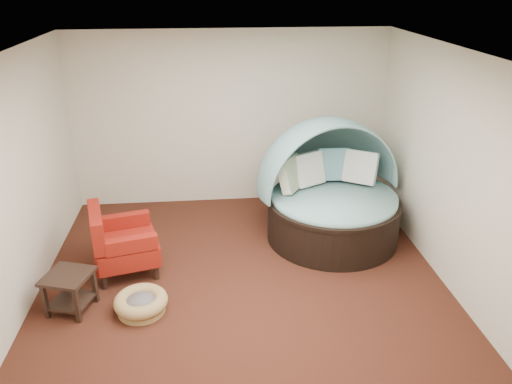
{
  "coord_description": "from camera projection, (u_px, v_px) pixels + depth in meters",
  "views": [
    {
      "loc": [
        -0.37,
        -5.28,
        3.57
      ],
      "look_at": [
        0.22,
        0.6,
        0.95
      ],
      "focal_mm": 35.0,
      "sensor_mm": 36.0,
      "label": 1
    }
  ],
  "objects": [
    {
      "name": "floor",
      "position": [
        243.0,
        281.0,
        6.28
      ],
      "size": [
        5.0,
        5.0,
        0.0
      ],
      "primitive_type": "plane",
      "color": "#401C12",
      "rests_on": "ground"
    },
    {
      "name": "ceiling",
      "position": [
        240.0,
        53.0,
        5.15
      ],
      "size": [
        5.0,
        5.0,
        0.0
      ],
      "primitive_type": "plane",
      "rotation": [
        3.14,
        0.0,
        0.0
      ],
      "color": "white",
      "rests_on": "wall_back"
    },
    {
      "name": "side_table",
      "position": [
        69.0,
        287.0,
        5.64
      ],
      "size": [
        0.61,
        0.61,
        0.47
      ],
      "rotation": [
        0.0,
        0.0,
        -0.31
      ],
      "color": "black",
      "rests_on": "floor"
    },
    {
      "name": "wall_left",
      "position": [
        16.0,
        187.0,
        5.48
      ],
      "size": [
        0.0,
        5.0,
        5.0
      ],
      "primitive_type": "plane",
      "rotation": [
        1.57,
        0.0,
        1.57
      ],
      "color": "beige",
      "rests_on": "floor"
    },
    {
      "name": "wall_back",
      "position": [
        230.0,
        119.0,
        7.99
      ],
      "size": [
        5.0,
        0.0,
        5.0
      ],
      "primitive_type": "plane",
      "rotation": [
        1.57,
        0.0,
        0.0
      ],
      "color": "beige",
      "rests_on": "floor"
    },
    {
      "name": "wall_right",
      "position": [
        451.0,
        170.0,
        5.94
      ],
      "size": [
        0.0,
        5.0,
        5.0
      ],
      "primitive_type": "plane",
      "rotation": [
        1.57,
        0.0,
        -1.57
      ],
      "color": "beige",
      "rests_on": "floor"
    },
    {
      "name": "wall_front",
      "position": [
        269.0,
        315.0,
        3.44
      ],
      "size": [
        5.0,
        0.0,
        5.0
      ],
      "primitive_type": "plane",
      "rotation": [
        -1.57,
        0.0,
        0.0
      ],
      "color": "beige",
      "rests_on": "floor"
    },
    {
      "name": "pet_basket",
      "position": [
        141.0,
        303.0,
        5.68
      ],
      "size": [
        0.74,
        0.74,
        0.21
      ],
      "rotation": [
        0.0,
        0.0,
        0.23
      ],
      "color": "olive",
      "rests_on": "floor"
    },
    {
      "name": "red_armchair",
      "position": [
        120.0,
        243.0,
        6.31
      ],
      "size": [
        0.96,
        0.96,
        0.93
      ],
      "rotation": [
        0.0,
        0.0,
        0.24
      ],
      "color": "black",
      "rests_on": "floor"
    },
    {
      "name": "canopy_daybed",
      "position": [
        331.0,
        184.0,
        7.08
      ],
      "size": [
        2.31,
        2.26,
        1.73
      ],
      "rotation": [
        0.0,
        0.0,
        0.22
      ],
      "color": "black",
      "rests_on": "floor"
    }
  ]
}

